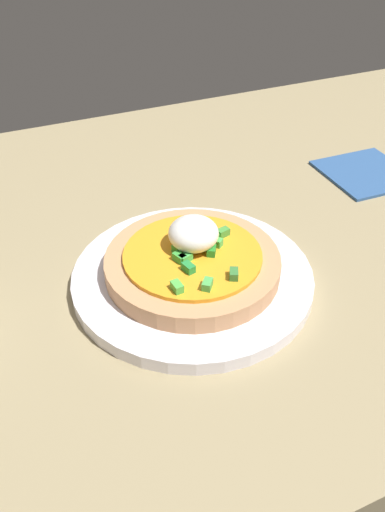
% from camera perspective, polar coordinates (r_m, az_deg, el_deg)
% --- Properties ---
extents(dining_table, '(1.22, 0.71, 0.03)m').
position_cam_1_polar(dining_table, '(0.63, -0.80, 2.00)').
color(dining_table, '#958560').
rests_on(dining_table, ground).
extents(plate, '(0.24, 0.24, 0.01)m').
position_cam_1_polar(plate, '(0.54, 0.00, -2.30)').
color(plate, white).
rests_on(plate, dining_table).
extents(pizza, '(0.18, 0.18, 0.06)m').
position_cam_1_polar(pizza, '(0.53, 0.02, -0.43)').
color(pizza, tan).
rests_on(pizza, plate).
extents(napkin, '(0.12, 0.12, 0.00)m').
position_cam_1_polar(napkin, '(0.77, 18.23, 8.52)').
color(napkin, '#2D538A').
rests_on(napkin, dining_table).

